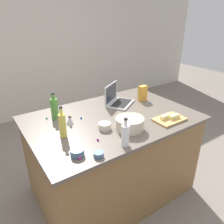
{
  "coord_description": "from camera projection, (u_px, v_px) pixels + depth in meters",
  "views": [
    {
      "loc": [
        -1.04,
        -1.53,
        1.81
      ],
      "look_at": [
        0.0,
        0.0,
        0.95
      ],
      "focal_mm": 34.35,
      "sensor_mm": 36.0,
      "label": 1
    }
  ],
  "objects": [
    {
      "name": "candy_7",
      "position": [
        151.0,
        103.0,
        2.35
      ],
      "size": [
        0.02,
        0.02,
        0.02
      ],
      "primitive_type": "sphere",
      "color": "blue",
      "rests_on": "island_counter"
    },
    {
      "name": "candy_4",
      "position": [
        80.0,
        158.0,
        1.46
      ],
      "size": [
        0.02,
        0.02,
        0.02
      ],
      "primitive_type": "sphere",
      "color": "#CC3399",
      "rests_on": "island_counter"
    },
    {
      "name": "bottle_vinegar",
      "position": [
        125.0,
        135.0,
        1.58
      ],
      "size": [
        0.06,
        0.06,
        0.23
      ],
      "color": "white",
      "rests_on": "island_counter"
    },
    {
      "name": "mixing_bowl_large",
      "position": [
        130.0,
        123.0,
        1.82
      ],
      "size": [
        0.25,
        0.25,
        0.11
      ],
      "color": "beige",
      "rests_on": "island_counter"
    },
    {
      "name": "island_counter",
      "position": [
        112.0,
        155.0,
        2.25
      ],
      "size": [
        1.59,
        1.09,
        0.9
      ],
      "color": "olive",
      "rests_on": "ground"
    },
    {
      "name": "bottle_olive",
      "position": [
        54.0,
        108.0,
        2.01
      ],
      "size": [
        0.07,
        0.07,
        0.25
      ],
      "color": "#4C8C38",
      "rests_on": "island_counter"
    },
    {
      "name": "candy_bag",
      "position": [
        143.0,
        93.0,
        2.42
      ],
      "size": [
        0.09,
        0.06,
        0.17
      ],
      "primitive_type": "cube",
      "color": "gold",
      "rests_on": "island_counter"
    },
    {
      "name": "ground_plane",
      "position": [
        112.0,
        188.0,
        2.44
      ],
      "size": [
        12.0,
        12.0,
        0.0
      ],
      "primitive_type": "plane",
      "color": "slate"
    },
    {
      "name": "kitchen_timer",
      "position": [
        70.0,
        120.0,
        1.91
      ],
      "size": [
        0.07,
        0.07,
        0.08
      ],
      "color": "#B2B2B7",
      "rests_on": "island_counter"
    },
    {
      "name": "candy_5",
      "position": [
        70.0,
        116.0,
        2.05
      ],
      "size": [
        0.02,
        0.02,
        0.02
      ],
      "primitive_type": "sphere",
      "color": "yellow",
      "rests_on": "island_counter"
    },
    {
      "name": "cutting_board",
      "position": [
        169.0,
        119.0,
        1.99
      ],
      "size": [
        0.29,
        0.19,
        0.02
      ],
      "primitive_type": "cube",
      "color": "tan",
      "rests_on": "island_counter"
    },
    {
      "name": "ramekin_medium",
      "position": [
        99.0,
        154.0,
        1.48
      ],
      "size": [
        0.07,
        0.07,
        0.04
      ],
      "primitive_type": "cylinder",
      "color": "slate",
      "rests_on": "island_counter"
    },
    {
      "name": "candy_1",
      "position": [
        98.0,
        139.0,
        1.67
      ],
      "size": [
        0.02,
        0.02,
        0.02
      ],
      "primitive_type": "sphere",
      "color": "#CC3399",
      "rests_on": "island_counter"
    },
    {
      "name": "candy_0",
      "position": [
        47.0,
        118.0,
        2.02
      ],
      "size": [
        0.02,
        0.02,
        0.02
      ],
      "primitive_type": "sphere",
      "color": "green",
      "rests_on": "island_counter"
    },
    {
      "name": "ramekin_small",
      "position": [
        77.0,
        152.0,
        1.49
      ],
      "size": [
        0.1,
        0.1,
        0.05
      ],
      "primitive_type": "cylinder",
      "color": "slate",
      "rests_on": "island_counter"
    },
    {
      "name": "butter_stick_right",
      "position": [
        165.0,
        117.0,
        1.98
      ],
      "size": [
        0.11,
        0.05,
        0.04
      ],
      "primitive_type": "cube",
      "rotation": [
        0.0,
        0.0,
        0.14
      ],
      "color": "#F4E58C",
      "rests_on": "cutting_board"
    },
    {
      "name": "candy_2",
      "position": [
        54.0,
        120.0,
        1.98
      ],
      "size": [
        0.02,
        0.02,
        0.02
      ],
      "primitive_type": "sphere",
      "color": "green",
      "rests_on": "island_counter"
    },
    {
      "name": "ramekin_wide",
      "position": [
        105.0,
        126.0,
        1.84
      ],
      "size": [
        0.11,
        0.11,
        0.05
      ],
      "primitive_type": "cylinder",
      "color": "beige",
      "rests_on": "island_counter"
    },
    {
      "name": "wall_back",
      "position": [
        33.0,
        45.0,
        3.75
      ],
      "size": [
        8.0,
        0.1,
        2.6
      ],
      "primitive_type": "cube",
      "color": "beige",
      "rests_on": "ground"
    },
    {
      "name": "butter_stick_left",
      "position": [
        174.0,
        117.0,
        1.98
      ],
      "size": [
        0.11,
        0.04,
        0.04
      ],
      "primitive_type": "cube",
      "rotation": [
        0.0,
        0.0,
        -0.04
      ],
      "color": "#F4E58C",
      "rests_on": "cutting_board"
    },
    {
      "name": "candy_6",
      "position": [
        81.0,
        118.0,
        2.02
      ],
      "size": [
        0.02,
        0.02,
        0.02
      ],
      "primitive_type": "sphere",
      "color": "blue",
      "rests_on": "island_counter"
    },
    {
      "name": "candy_3",
      "position": [
        141.0,
        92.0,
        2.68
      ],
      "size": [
        0.02,
        0.02,
        0.02
      ],
      "primitive_type": "sphere",
      "color": "#CC3399",
      "rests_on": "island_counter"
    },
    {
      "name": "bottle_oil",
      "position": [
        62.0,
        125.0,
        1.69
      ],
      "size": [
        0.06,
        0.06,
        0.26
      ],
      "color": "#DBC64C",
      "rests_on": "island_counter"
    },
    {
      "name": "laptop",
      "position": [
        117.0,
        100.0,
        2.34
      ],
      "size": [
        0.38,
        0.36,
        0.22
      ],
      "color": "#B7B7BC",
      "rests_on": "island_counter"
    }
  ]
}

